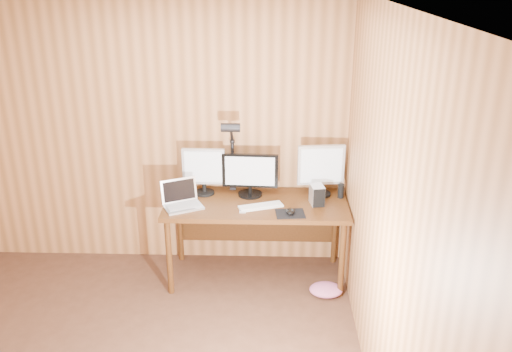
{
  "coord_description": "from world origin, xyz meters",
  "views": [
    {
      "loc": [
        1.06,
        -2.7,
        2.71
      ],
      "look_at": [
        0.93,
        1.58,
        1.02
      ],
      "focal_mm": 38.0,
      "sensor_mm": 36.0,
      "label": 1
    }
  ],
  "objects_px": {
    "keyboard": "(261,206)",
    "speaker": "(341,191)",
    "monitor_left": "(204,170)",
    "monitor_right": "(321,169)",
    "phone": "(243,210)",
    "desk": "(256,212)",
    "mouse": "(290,211)",
    "hard_drive": "(317,195)",
    "laptop": "(181,200)",
    "monitor_center": "(250,174)",
    "desk_lamp": "(232,146)"
  },
  "relations": [
    {
      "from": "monitor_left",
      "to": "keyboard",
      "type": "bearing_deg",
      "value": -27.18
    },
    {
      "from": "laptop",
      "to": "keyboard",
      "type": "height_order",
      "value": "laptop"
    },
    {
      "from": "desk",
      "to": "monitor_left",
      "type": "bearing_deg",
      "value": 167.07
    },
    {
      "from": "keyboard",
      "to": "desk",
      "type": "bearing_deg",
      "value": 84.59
    },
    {
      "from": "hard_drive",
      "to": "phone",
      "type": "xyz_separation_m",
      "value": [
        -0.64,
        -0.15,
        -0.08
      ]
    },
    {
      "from": "keyboard",
      "to": "monitor_left",
      "type": "bearing_deg",
      "value": 132.25
    },
    {
      "from": "monitor_left",
      "to": "monitor_right",
      "type": "distance_m",
      "value": 1.05
    },
    {
      "from": "monitor_left",
      "to": "hard_drive",
      "type": "distance_m",
      "value": 1.04
    },
    {
      "from": "laptop",
      "to": "desk",
      "type": "bearing_deg",
      "value": -12.45
    },
    {
      "from": "desk",
      "to": "monitor_center",
      "type": "distance_m",
      "value": 0.34
    },
    {
      "from": "desk",
      "to": "phone",
      "type": "xyz_separation_m",
      "value": [
        -0.11,
        -0.24,
        0.13
      ]
    },
    {
      "from": "monitor_left",
      "to": "keyboard",
      "type": "xyz_separation_m",
      "value": [
        0.52,
        -0.28,
        -0.22
      ]
    },
    {
      "from": "phone",
      "to": "mouse",
      "type": "bearing_deg",
      "value": -7.48
    },
    {
      "from": "desk",
      "to": "monitor_right",
      "type": "distance_m",
      "value": 0.69
    },
    {
      "from": "mouse",
      "to": "phone",
      "type": "xyz_separation_m",
      "value": [
        -0.4,
        0.05,
        -0.02
      ]
    },
    {
      "from": "monitor_center",
      "to": "mouse",
      "type": "xyz_separation_m",
      "value": [
        0.35,
        -0.38,
        -0.18
      ]
    },
    {
      "from": "desk",
      "to": "desk_lamp",
      "type": "distance_m",
      "value": 0.63
    },
    {
      "from": "monitor_right",
      "to": "speaker",
      "type": "height_order",
      "value": "monitor_right"
    },
    {
      "from": "monitor_right",
      "to": "laptop",
      "type": "relative_size",
      "value": 1.21
    },
    {
      "from": "monitor_right",
      "to": "desk_lamp",
      "type": "relative_size",
      "value": 0.65
    },
    {
      "from": "desk",
      "to": "hard_drive",
      "type": "relative_size",
      "value": 9.27
    },
    {
      "from": "mouse",
      "to": "speaker",
      "type": "xyz_separation_m",
      "value": [
        0.46,
        0.35,
        0.04
      ]
    },
    {
      "from": "monitor_center",
      "to": "desk_lamp",
      "type": "xyz_separation_m",
      "value": [
        -0.17,
        0.06,
        0.24
      ]
    },
    {
      "from": "keyboard",
      "to": "speaker",
      "type": "bearing_deg",
      "value": -1.94
    },
    {
      "from": "monitor_right",
      "to": "laptop",
      "type": "xyz_separation_m",
      "value": [
        -1.21,
        -0.28,
        -0.2
      ]
    },
    {
      "from": "keyboard",
      "to": "speaker",
      "type": "height_order",
      "value": "speaker"
    },
    {
      "from": "monitor_center",
      "to": "keyboard",
      "type": "relative_size",
      "value": 1.26
    },
    {
      "from": "mouse",
      "to": "hard_drive",
      "type": "relative_size",
      "value": 0.67
    },
    {
      "from": "monitor_center",
      "to": "hard_drive",
      "type": "xyz_separation_m",
      "value": [
        0.59,
        -0.18,
        -0.12
      ]
    },
    {
      "from": "monitor_left",
      "to": "speaker",
      "type": "bearing_deg",
      "value": -1.46
    },
    {
      "from": "monitor_right",
      "to": "mouse",
      "type": "height_order",
      "value": "monitor_right"
    },
    {
      "from": "laptop",
      "to": "speaker",
      "type": "height_order",
      "value": "laptop"
    },
    {
      "from": "hard_drive",
      "to": "desk",
      "type": "bearing_deg",
      "value": 160.72
    },
    {
      "from": "monitor_right",
      "to": "hard_drive",
      "type": "relative_size",
      "value": 2.73
    },
    {
      "from": "monitor_left",
      "to": "keyboard",
      "type": "relative_size",
      "value": 1.08
    },
    {
      "from": "keyboard",
      "to": "phone",
      "type": "distance_m",
      "value": 0.17
    },
    {
      "from": "monitor_left",
      "to": "phone",
      "type": "height_order",
      "value": "monitor_left"
    },
    {
      "from": "hard_drive",
      "to": "phone",
      "type": "bearing_deg",
      "value": -176.12
    },
    {
      "from": "laptop",
      "to": "speaker",
      "type": "bearing_deg",
      "value": -17.55
    },
    {
      "from": "monitor_left",
      "to": "phone",
      "type": "bearing_deg",
      "value": -42.75
    },
    {
      "from": "hard_drive",
      "to": "desk_lamp",
      "type": "distance_m",
      "value": 0.87
    },
    {
      "from": "desk",
      "to": "monitor_center",
      "type": "height_order",
      "value": "monitor_center"
    },
    {
      "from": "monitor_right",
      "to": "mouse",
      "type": "relative_size",
      "value": 4.09
    },
    {
      "from": "laptop",
      "to": "phone",
      "type": "xyz_separation_m",
      "value": [
        0.53,
        -0.08,
        -0.05
      ]
    },
    {
      "from": "speaker",
      "to": "laptop",
      "type": "bearing_deg",
      "value": -171.15
    },
    {
      "from": "monitor_center",
      "to": "speaker",
      "type": "distance_m",
      "value": 0.82
    },
    {
      "from": "laptop",
      "to": "mouse",
      "type": "bearing_deg",
      "value": -34.63
    },
    {
      "from": "monitor_left",
      "to": "laptop",
      "type": "xyz_separation_m",
      "value": [
        -0.17,
        -0.27,
        -0.18
      ]
    },
    {
      "from": "speaker",
      "to": "desk",
      "type": "bearing_deg",
      "value": -175.62
    },
    {
      "from": "laptop",
      "to": "speaker",
      "type": "relative_size",
      "value": 2.99
    }
  ]
}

